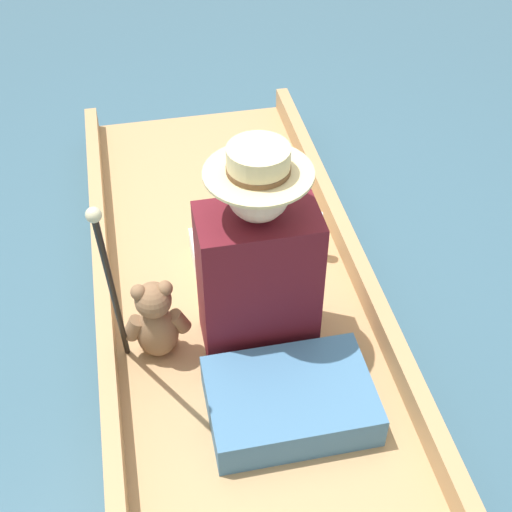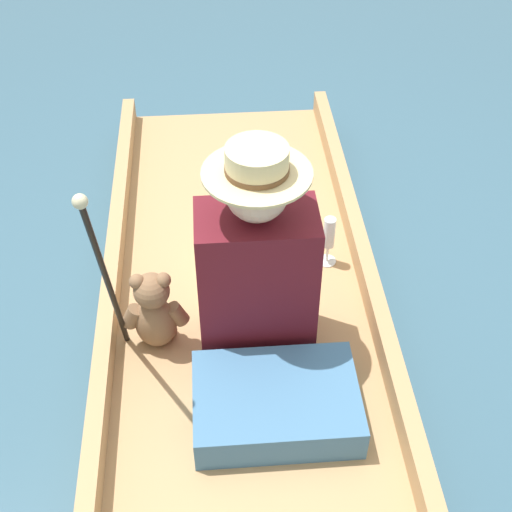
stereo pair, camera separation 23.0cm
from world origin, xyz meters
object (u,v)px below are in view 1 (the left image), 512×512
(seated_person, at_px, (254,265))
(teddy_bear, at_px, (156,321))
(wine_glass, at_px, (316,231))
(walking_cane, at_px, (111,283))

(seated_person, distance_m, teddy_bear, 0.41)
(teddy_bear, relative_size, wine_glass, 1.54)
(teddy_bear, xyz_separation_m, wine_glass, (0.70, 0.40, -0.02))
(teddy_bear, height_order, wine_glass, teddy_bear)
(wine_glass, relative_size, walking_cane, 0.25)
(wine_glass, bearing_deg, walking_cane, -146.44)
(teddy_bear, bearing_deg, wine_glass, 29.41)
(seated_person, height_order, walking_cane, walking_cane)
(seated_person, bearing_deg, walking_cane, -160.51)
(seated_person, xyz_separation_m, walking_cane, (-0.49, -0.21, 0.21))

